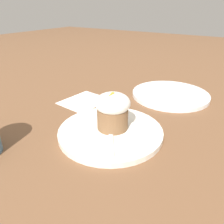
# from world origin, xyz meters

# --- Properties ---
(ground_plane) EXTENTS (4.00, 4.00, 0.00)m
(ground_plane) POSITION_xyz_m (0.00, 0.00, 0.00)
(ground_plane) COLOR brown
(dessert_plate) EXTENTS (0.25, 0.25, 0.01)m
(dessert_plate) POSITION_xyz_m (0.00, 0.00, 0.01)
(dessert_plate) COLOR white
(dessert_plate) RESTS_ON ground_plane
(carrot_cake) EXTENTS (0.08, 0.08, 0.09)m
(carrot_cake) POSITION_xyz_m (-0.01, -0.00, 0.06)
(carrot_cake) COLOR brown
(carrot_cake) RESTS_ON dessert_plate
(spoon) EXTENTS (0.11, 0.09, 0.01)m
(spoon) POSITION_xyz_m (0.02, 0.01, 0.02)
(spoon) COLOR silver
(spoon) RESTS_ON dessert_plate
(side_plate) EXTENTS (0.26, 0.26, 0.01)m
(side_plate) POSITION_xyz_m (-0.31, 0.04, 0.01)
(side_plate) COLOR white
(side_plate) RESTS_ON ground_plane
(paper_napkin) EXTENTS (0.15, 0.13, 0.00)m
(paper_napkin) POSITION_xyz_m (-0.12, -0.18, 0.00)
(paper_napkin) COLOR white
(paper_napkin) RESTS_ON ground_plane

